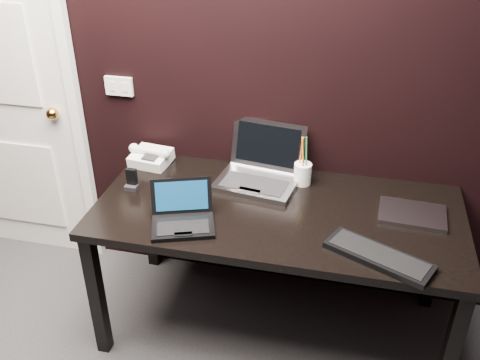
% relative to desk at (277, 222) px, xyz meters
% --- Properties ---
extents(wall_back, '(4.00, 0.00, 4.00)m').
position_rel_desk_xyz_m(wall_back, '(-0.30, 0.40, 0.64)').
color(wall_back, black).
rests_on(wall_back, ground).
extents(wall_switch, '(0.15, 0.02, 0.10)m').
position_rel_desk_xyz_m(wall_switch, '(-0.92, 0.39, 0.46)').
color(wall_switch, silver).
rests_on(wall_switch, wall_back).
extents(desk, '(1.70, 0.80, 0.74)m').
position_rel_desk_xyz_m(desk, '(0.00, 0.00, 0.00)').
color(desk, black).
rests_on(desk, ground).
extents(netbook, '(0.34, 0.32, 0.17)m').
position_rel_desk_xyz_m(netbook, '(-0.39, -0.22, 0.11)').
color(netbook, black).
rests_on(netbook, desk).
extents(silver_laptop, '(0.43, 0.40, 0.27)m').
position_rel_desk_xyz_m(silver_laptop, '(-0.13, 0.23, 0.13)').
color(silver_laptop, '#96969B').
rests_on(silver_laptop, desk).
extents(ext_keyboard, '(0.46, 0.32, 0.03)m').
position_rel_desk_xyz_m(ext_keyboard, '(0.46, -0.27, 0.09)').
color(ext_keyboard, black).
rests_on(ext_keyboard, desk).
extents(closed_laptop, '(0.31, 0.23, 0.02)m').
position_rel_desk_xyz_m(closed_laptop, '(0.60, 0.08, 0.09)').
color(closed_laptop, '#949499').
rests_on(closed_laptop, desk).
extents(desk_phone, '(0.24, 0.20, 0.12)m').
position_rel_desk_xyz_m(desk_phone, '(-0.73, 0.27, 0.12)').
color(desk_phone, white).
rests_on(desk_phone, desk).
extents(mobile_phone, '(0.06, 0.05, 0.11)m').
position_rel_desk_xyz_m(mobile_phone, '(-0.73, 0.02, 0.12)').
color(mobile_phone, black).
rests_on(mobile_phone, desk).
extents(pen_cup, '(0.10, 0.10, 0.26)m').
position_rel_desk_xyz_m(pen_cup, '(0.08, 0.26, 0.14)').
color(pen_cup, white).
rests_on(pen_cup, desk).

